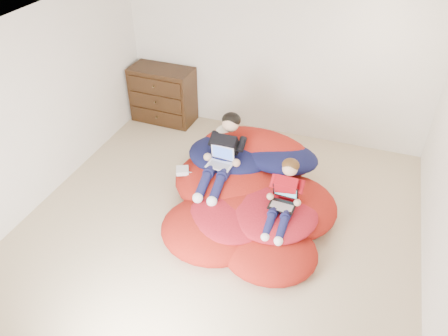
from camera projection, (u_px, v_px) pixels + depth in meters
The scene contains 9 objects.
room_shell at pixel (221, 209), 5.65m from camera, with size 5.10×5.10×2.77m.
dresser at pixel (163, 95), 7.69m from camera, with size 1.11×0.62×0.98m.
beanbag_pile at pixel (249, 194), 5.85m from camera, with size 2.31×2.45×0.85m.
cream_pillow at pixel (230, 134), 6.39m from camera, with size 0.44×0.28×0.28m, color white.
older_boy at pixel (223, 152), 5.87m from camera, with size 0.35×1.20×0.78m.
younger_boy at pixel (285, 194), 5.28m from camera, with size 0.29×0.92×0.67m.
laptop_white at pixel (221, 160), 5.83m from camera, with size 0.34×0.28×0.24m.
laptop_black at pixel (283, 200), 5.29m from camera, with size 0.33×0.31×0.23m.
power_adapter at pixel (182, 171), 6.00m from camera, with size 0.17×0.17×0.06m, color silver.
Camera 1 is at (1.48, -3.97, 4.00)m, focal length 35.00 mm.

